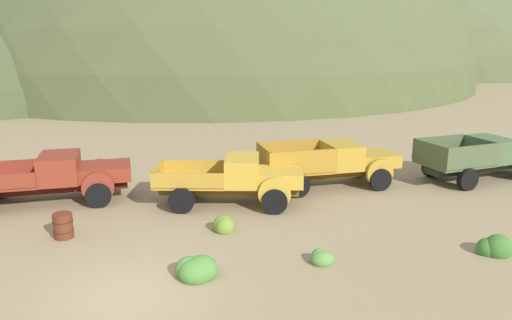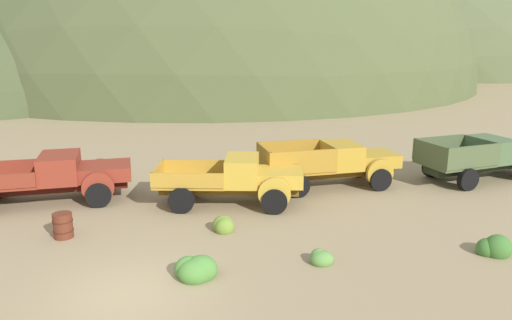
# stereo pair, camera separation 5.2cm
# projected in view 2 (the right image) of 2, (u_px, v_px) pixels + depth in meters

# --- Properties ---
(ground_plane) EXTENTS (300.00, 300.00, 0.00)m
(ground_plane) POSITION_uv_depth(u_px,v_px,m) (127.00, 295.00, 12.44)
(ground_plane) COLOR #998460
(hill_center) EXTENTS (73.76, 82.41, 50.97)m
(hill_center) POSITION_uv_depth(u_px,v_px,m) (208.00, 78.00, 76.73)
(hill_center) COLOR #4C5633
(hill_center) RESTS_ON ground
(hill_far_right) EXTENTS (107.86, 76.33, 53.73)m
(hill_far_right) POSITION_uv_depth(u_px,v_px,m) (446.00, 67.00, 106.43)
(hill_far_right) COLOR #56603D
(hill_far_right) RESTS_ON ground
(truck_rust_red) EXTENTS (6.56, 2.59, 1.89)m
(truck_rust_red) POSITION_uv_depth(u_px,v_px,m) (59.00, 177.00, 19.33)
(truck_rust_red) COLOR #42140D
(truck_rust_red) RESTS_ON ground
(truck_faded_yellow) EXTENTS (5.90, 3.50, 1.89)m
(truck_faded_yellow) POSITION_uv_depth(u_px,v_px,m) (240.00, 180.00, 18.95)
(truck_faded_yellow) COLOR brown
(truck_faded_yellow) RESTS_ON ground
(truck_mustard) EXTENTS (5.98, 2.40, 1.91)m
(truck_mustard) POSITION_uv_depth(u_px,v_px,m) (338.00, 163.00, 21.30)
(truck_mustard) COLOR #593D12
(truck_mustard) RESTS_ON ground
(truck_weathered_green) EXTENTS (6.10, 3.04, 1.91)m
(truck_weathered_green) POSITION_uv_depth(u_px,v_px,m) (487.00, 157.00, 22.44)
(truck_weathered_green) COLOR #232B1B
(truck_weathered_green) RESTS_ON ground
(oil_drum_foreground) EXTENTS (0.66, 0.66, 0.82)m
(oil_drum_foreground) POSITION_uv_depth(u_px,v_px,m) (63.00, 225.00, 15.92)
(oil_drum_foreground) COLOR #5B2819
(oil_drum_foreground) RESTS_ON ground
(bush_between_trucks) EXTENTS (0.71, 0.78, 0.67)m
(bush_between_trucks) POSITION_uv_depth(u_px,v_px,m) (224.00, 226.00, 16.50)
(bush_between_trucks) COLOR olive
(bush_between_trucks) RESTS_ON ground
(bush_front_right) EXTENTS (0.68, 0.66, 0.52)m
(bush_front_right) POSITION_uv_depth(u_px,v_px,m) (321.00, 258.00, 14.18)
(bush_front_right) COLOR #5B8E42
(bush_front_right) RESTS_ON ground
(bush_lone_scrub) EXTENTS (1.16, 1.01, 0.78)m
(bush_lone_scrub) POSITION_uv_depth(u_px,v_px,m) (196.00, 270.00, 13.31)
(bush_lone_scrub) COLOR #4C8438
(bush_lone_scrub) RESTS_ON ground
(bush_front_left) EXTENTS (0.71, 0.64, 0.62)m
(bush_front_left) POSITION_uv_depth(u_px,v_px,m) (286.00, 161.00, 25.18)
(bush_front_left) COLOR #3D702D
(bush_front_left) RESTS_ON ground
(bush_back_edge) EXTENTS (1.01, 0.83, 0.81)m
(bush_back_edge) POSITION_uv_depth(u_px,v_px,m) (494.00, 248.00, 14.71)
(bush_back_edge) COLOR #3D702D
(bush_back_edge) RESTS_ON ground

